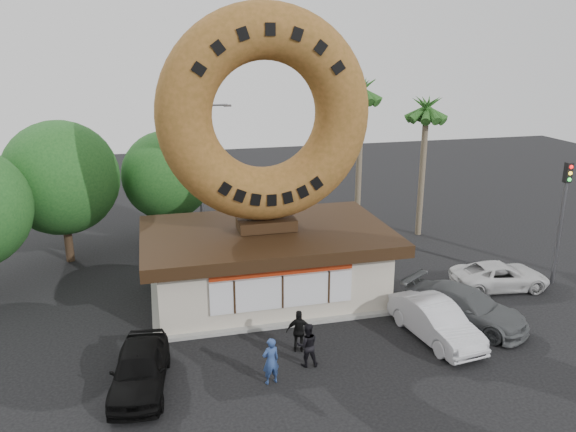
# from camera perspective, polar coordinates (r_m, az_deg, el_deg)

# --- Properties ---
(ground) EXTENTS (90.00, 90.00, 0.00)m
(ground) POSITION_cam_1_polar(r_m,az_deg,el_deg) (21.55, 1.33, -14.67)
(ground) COLOR black
(ground) RESTS_ON ground
(donut_shop) EXTENTS (11.20, 7.20, 3.80)m
(donut_shop) POSITION_cam_1_polar(r_m,az_deg,el_deg) (25.98, -2.15, -4.57)
(donut_shop) COLOR beige
(donut_shop) RESTS_ON ground
(giant_donut) EXTENTS (9.27, 2.36, 9.27)m
(giant_donut) POSITION_cam_1_polar(r_m,az_deg,el_deg) (24.35, -2.34, 10.20)
(giant_donut) COLOR #965E2B
(giant_donut) RESTS_ON donut_shop
(tree_west) EXTENTS (6.00, 6.00, 7.65)m
(tree_west) POSITION_cam_1_polar(r_m,az_deg,el_deg) (31.71, -22.08, 3.60)
(tree_west) COLOR #473321
(tree_west) RESTS_ON ground
(tree_mid) EXTENTS (5.20, 5.20, 6.63)m
(tree_mid) POSITION_cam_1_polar(r_m,az_deg,el_deg) (33.48, -12.18, 4.04)
(tree_mid) COLOR #473321
(tree_mid) RESTS_ON ground
(palm_near) EXTENTS (2.60, 2.60, 9.75)m
(palm_near) POSITION_cam_1_polar(r_m,az_deg,el_deg) (34.14, 7.48, 11.99)
(palm_near) COLOR #726651
(palm_near) RESTS_ON ground
(palm_far) EXTENTS (2.60, 2.60, 8.75)m
(palm_far) POSITION_cam_1_polar(r_m,az_deg,el_deg) (34.33, 13.88, 10.11)
(palm_far) COLOR #726651
(palm_far) RESTS_ON ground
(street_lamp) EXTENTS (2.11, 0.20, 8.00)m
(street_lamp) POSITION_cam_1_polar(r_m,az_deg,el_deg) (34.49, -8.73, 5.38)
(street_lamp) COLOR #59595E
(street_lamp) RESTS_ON ground
(traffic_signal) EXTENTS (0.30, 0.38, 6.07)m
(traffic_signal) POSITION_cam_1_polar(r_m,az_deg,el_deg) (29.72, 26.14, 0.72)
(traffic_signal) COLOR #59595E
(traffic_signal) RESTS_ON ground
(person_left) EXTENTS (0.71, 0.55, 1.73)m
(person_left) POSITION_cam_1_polar(r_m,az_deg,el_deg) (20.00, -1.77, -14.50)
(person_left) COLOR navy
(person_left) RESTS_ON ground
(person_center) EXTENTS (0.88, 0.73, 1.68)m
(person_center) POSITION_cam_1_polar(r_m,az_deg,el_deg) (20.99, 1.97, -12.94)
(person_center) COLOR black
(person_center) RESTS_ON ground
(person_right) EXTENTS (1.07, 0.65, 1.70)m
(person_right) POSITION_cam_1_polar(r_m,az_deg,el_deg) (21.85, 1.15, -11.62)
(person_right) COLOR black
(person_right) RESTS_ON ground
(car_black) EXTENTS (2.32, 4.64, 1.52)m
(car_black) POSITION_cam_1_polar(r_m,az_deg,el_deg) (20.44, -14.82, -14.71)
(car_black) COLOR black
(car_black) RESTS_ON ground
(car_silver) EXTENTS (2.24, 4.83, 1.53)m
(car_silver) POSITION_cam_1_polar(r_m,az_deg,el_deg) (23.50, 14.76, -10.27)
(car_silver) COLOR #BABBC0
(car_silver) RESTS_ON ground
(car_grey) EXTENTS (4.71, 5.59, 1.53)m
(car_grey) POSITION_cam_1_polar(r_m,az_deg,el_deg) (25.04, 17.51, -8.76)
(car_grey) COLOR #545759
(car_grey) RESTS_ON ground
(car_white) EXTENTS (4.83, 2.61, 1.29)m
(car_white) POSITION_cam_1_polar(r_m,az_deg,el_deg) (29.06, 20.74, -5.71)
(car_white) COLOR silver
(car_white) RESTS_ON ground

